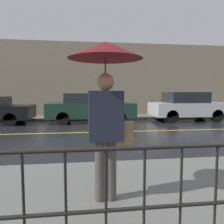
# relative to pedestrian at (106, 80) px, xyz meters

# --- Properties ---
(ground_plane) EXTENTS (80.00, 80.00, 0.00)m
(ground_plane) POSITION_rel_pedestrian_xyz_m (0.39, 5.64, -1.70)
(ground_plane) COLOR black
(sidewalk_near) EXTENTS (28.00, 2.93, 0.11)m
(sidewalk_near) POSITION_rel_pedestrian_xyz_m (0.39, 0.17, -1.65)
(sidewalk_near) COLOR slate
(sidewalk_near) RESTS_ON ground_plane
(sidewalk_far) EXTENTS (28.00, 1.80, 0.11)m
(sidewalk_far) POSITION_rel_pedestrian_xyz_m (0.39, 10.54, -1.65)
(sidewalk_far) COLOR slate
(sidewalk_far) RESTS_ON ground_plane
(lane_marking) EXTENTS (25.20, 0.12, 0.01)m
(lane_marking) POSITION_rel_pedestrian_xyz_m (0.39, 5.64, -1.70)
(lane_marking) COLOR gold
(lane_marking) RESTS_ON ground_plane
(building_storefront) EXTENTS (28.00, 0.30, 4.77)m
(building_storefront) POSITION_rel_pedestrian_xyz_m (0.39, 11.59, 0.68)
(building_storefront) COLOR gray
(building_storefront) RESTS_ON ground_plane
(railing_foreground) EXTENTS (12.00, 0.04, 0.99)m
(railing_foreground) POSITION_rel_pedestrian_xyz_m (0.39, -1.04, -0.97)
(railing_foreground) COLOR black
(railing_foreground) RESTS_ON sidewalk_near
(pedestrian) EXTENTS (0.96, 0.96, 2.08)m
(pedestrian) POSITION_rel_pedestrian_xyz_m (0.00, 0.00, 0.00)
(pedestrian) COLOR #4C4742
(pedestrian) RESTS_ON sidewalk_near
(car_dark_green) EXTENTS (4.49, 1.76, 1.51)m
(car_dark_green) POSITION_rel_pedestrian_xyz_m (0.09, 8.58, -0.93)
(car_dark_green) COLOR #193828
(car_dark_green) RESTS_ON ground_plane
(car_white) EXTENTS (3.99, 1.87, 1.57)m
(car_white) POSITION_rel_pedestrian_xyz_m (5.40, 8.58, -0.91)
(car_white) COLOR silver
(car_white) RESTS_ON ground_plane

